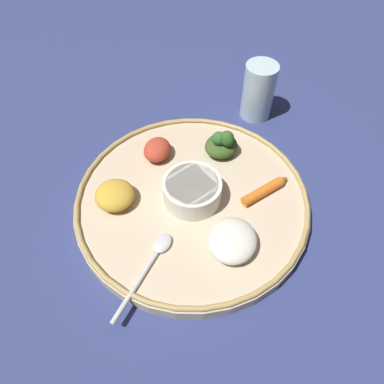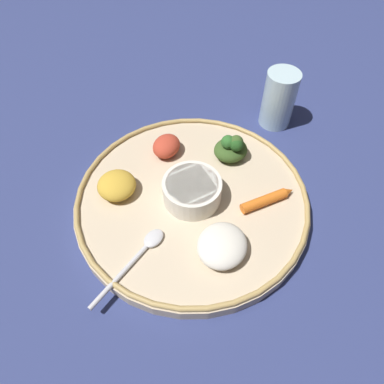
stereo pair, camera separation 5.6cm
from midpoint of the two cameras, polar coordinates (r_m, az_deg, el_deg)
name	(u,v)px [view 2 (the right image)]	position (r m, az deg, el deg)	size (l,w,h in m)	color
ground_plane	(192,206)	(0.59, 2.72, -2.34)	(2.40, 2.40, 0.00)	navy
platter	(192,202)	(0.58, 2.76, -1.73)	(0.37, 0.37, 0.02)	#C6B293
platter_rim	(192,197)	(0.57, 2.81, -0.92)	(0.37, 0.37, 0.01)	tan
center_bowl	(192,190)	(0.55, 2.88, 0.16)	(0.09, 0.09, 0.04)	silver
spoon	(140,254)	(0.51, -5.19, -9.91)	(0.12, 0.11, 0.01)	silver
greens_pile	(232,148)	(0.62, 8.89, 6.77)	(0.07, 0.07, 0.05)	#385623
carrot_near_spoon	(267,200)	(0.57, 14.54, -1.34)	(0.04, 0.09, 0.02)	orange
mound_lentil_yellow	(117,185)	(0.57, -9.11, 0.87)	(0.06, 0.06, 0.03)	gold
mound_berbere_red	(166,146)	(0.62, -1.49, 7.12)	(0.05, 0.04, 0.03)	#B73D28
mound_rice_white	(222,245)	(0.51, 7.94, -8.59)	(0.08, 0.07, 0.03)	silver
drinking_glass	(278,102)	(0.72, 15.70, 13.40)	(0.06, 0.06, 0.11)	silver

